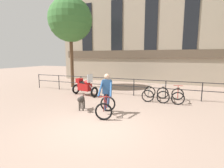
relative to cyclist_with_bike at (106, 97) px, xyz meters
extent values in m
plane|color=gray|center=(0.17, -1.38, -0.76)|extent=(60.00, 60.00, 0.00)
cylinder|color=black|center=(-7.33, 3.82, -0.24)|extent=(0.05, 0.05, 1.05)
cylinder|color=black|center=(-5.45, 3.82, -0.24)|extent=(0.05, 0.05, 1.05)
cylinder|color=black|center=(-3.58, 3.82, -0.24)|extent=(0.05, 0.05, 1.05)
cylinder|color=black|center=(-1.70, 3.82, -0.24)|extent=(0.05, 0.05, 1.05)
cylinder|color=black|center=(0.17, 3.82, -0.24)|extent=(0.05, 0.05, 1.05)
cylinder|color=black|center=(2.05, 3.82, -0.24)|extent=(0.05, 0.05, 1.05)
cylinder|color=black|center=(3.92, 3.82, -0.24)|extent=(0.05, 0.05, 1.05)
cylinder|color=black|center=(0.17, 3.82, 0.26)|extent=(15.00, 0.04, 0.04)
cylinder|color=black|center=(0.17, 3.82, -0.19)|extent=(15.00, 0.04, 0.04)
cube|color=gray|center=(0.17, 9.62, 3.74)|extent=(18.00, 0.60, 9.01)
cube|color=brown|center=(0.17, 9.26, 1.84)|extent=(17.10, 0.12, 0.70)
cube|color=black|center=(-6.13, 9.29, 4.19)|extent=(1.10, 0.06, 5.05)
cube|color=black|center=(-2.98, 9.29, 4.19)|extent=(1.10, 0.06, 5.05)
cube|color=black|center=(0.17, 9.29, 4.19)|extent=(1.10, 0.06, 5.05)
cube|color=black|center=(3.32, 9.29, 4.19)|extent=(1.10, 0.06, 5.05)
torus|color=black|center=(0.17, -0.66, -0.42)|extent=(0.68, 0.24, 0.68)
torus|color=black|center=(-0.10, 0.40, -0.42)|extent=(0.68, 0.24, 0.68)
cylinder|color=maroon|center=(0.07, -0.25, -0.19)|extent=(0.16, 0.48, 0.60)
cylinder|color=maroon|center=(-0.02, 0.07, -0.22)|extent=(0.09, 0.23, 0.52)
cylinder|color=maroon|center=(0.04, -0.15, 0.07)|extent=(0.20, 0.65, 0.10)
cylinder|color=maroon|center=(-0.05, 0.19, -0.45)|extent=(0.14, 0.44, 0.08)
cylinder|color=maroon|center=(-0.07, 0.28, -0.19)|extent=(0.09, 0.26, 0.47)
cylinder|color=maroon|center=(0.15, -0.57, -0.16)|extent=(0.08, 0.22, 0.54)
cylinder|color=maroon|center=(0.12, -0.47, 0.10)|extent=(0.47, 0.15, 0.03)
cube|color=black|center=(-0.04, 0.17, 0.06)|extent=(0.18, 0.26, 0.05)
cube|color=navy|center=(-0.04, 0.17, 0.39)|extent=(0.40, 0.30, 0.60)
sphere|color=tan|center=(-0.04, 0.17, 0.83)|extent=(0.22, 0.22, 0.22)
cylinder|color=navy|center=(-0.16, -0.21, 0.37)|extent=(0.20, 0.72, 0.60)
cylinder|color=navy|center=(0.24, -0.10, 0.37)|extent=(0.32, 0.70, 0.60)
cylinder|color=navy|center=(-0.09, 0.05, -0.25)|extent=(0.21, 0.32, 0.69)
cylinder|color=navy|center=(0.05, 0.09, -0.19)|extent=(0.16, 0.32, 0.58)
ellipsoid|color=#332D28|center=(-1.30, 0.18, -0.28)|extent=(0.40, 0.55, 0.30)
cylinder|color=#332D28|center=(-1.23, -0.01, -0.26)|extent=(0.21, 0.21, 0.17)
sphere|color=#332D28|center=(-1.17, -0.18, -0.20)|extent=(0.22, 0.22, 0.22)
cone|color=#332D28|center=(-1.14, -0.27, -0.21)|extent=(0.16, 0.16, 0.12)
cylinder|color=#332D28|center=(-1.40, 0.46, -0.22)|extent=(0.11, 0.18, 0.11)
cylinder|color=#332D28|center=(-1.32, 0.00, -0.55)|extent=(0.06, 0.06, 0.42)
cylinder|color=#332D28|center=(-1.17, 0.05, -0.55)|extent=(0.06, 0.06, 0.42)
cylinder|color=#332D28|center=(-1.43, 0.30, -0.55)|extent=(0.06, 0.06, 0.42)
cylinder|color=#332D28|center=(-1.27, 0.35, -0.55)|extent=(0.06, 0.06, 0.42)
torus|color=black|center=(-1.91, 2.61, -0.45)|extent=(0.27, 0.63, 0.62)
torus|color=black|center=(-3.47, 3.01, -0.45)|extent=(0.27, 0.63, 0.62)
cube|color=maroon|center=(-2.69, 2.81, -0.23)|extent=(0.96, 0.61, 0.44)
ellipsoid|color=maroon|center=(-2.50, 2.76, 0.07)|extent=(0.55, 0.43, 0.24)
cube|color=black|center=(-2.80, 2.84, 0.04)|extent=(0.62, 0.43, 0.10)
cylinder|color=#B2B2B7|center=(-2.11, 2.66, -0.27)|extent=(0.45, 0.17, 0.41)
cube|color=silver|center=(-2.24, 2.69, 0.34)|extent=(0.14, 0.43, 0.50)
cube|color=maroon|center=(-3.14, 2.93, 0.13)|extent=(0.40, 0.43, 0.28)
torus|color=black|center=(1.17, 3.70, -0.43)|extent=(0.66, 0.10, 0.66)
torus|color=black|center=(1.24, 2.65, -0.43)|extent=(0.66, 0.10, 0.66)
cylinder|color=#9E998E|center=(1.20, 3.29, -0.20)|extent=(0.06, 0.47, 0.58)
cylinder|color=#9E998E|center=(1.22, 2.98, -0.24)|extent=(0.05, 0.22, 0.51)
cylinder|color=#9E998E|center=(1.21, 3.20, 0.05)|extent=(0.07, 0.63, 0.10)
cylinder|color=#9E998E|center=(1.23, 2.86, -0.46)|extent=(0.05, 0.42, 0.07)
cylinder|color=#9E998E|center=(1.24, 2.77, -0.21)|extent=(0.04, 0.25, 0.46)
cylinder|color=#9E998E|center=(1.18, 3.60, -0.18)|extent=(0.04, 0.21, 0.52)
cylinder|color=#9E998E|center=(1.19, 3.51, 0.08)|extent=(0.48, 0.06, 0.03)
cube|color=black|center=(1.23, 2.88, 0.03)|extent=(0.14, 0.25, 0.05)
torus|color=black|center=(1.90, 3.70, -0.43)|extent=(0.66, 0.14, 0.66)
torus|color=black|center=(2.03, 2.65, -0.43)|extent=(0.66, 0.14, 0.66)
cylinder|color=#9E998E|center=(1.95, 3.29, -0.20)|extent=(0.09, 0.47, 0.58)
cylinder|color=#9E998E|center=(1.99, 2.98, -0.24)|extent=(0.06, 0.22, 0.51)
cylinder|color=#9E998E|center=(1.97, 3.20, 0.05)|extent=(0.11, 0.63, 0.10)
cylinder|color=#9E998E|center=(2.01, 2.86, -0.46)|extent=(0.08, 0.42, 0.07)
cylinder|color=#9E998E|center=(2.02, 2.77, -0.21)|extent=(0.05, 0.25, 0.46)
cylinder|color=#9E998E|center=(1.92, 3.60, -0.18)|extent=(0.05, 0.21, 0.52)
cylinder|color=#9E998E|center=(1.93, 3.51, 0.08)|extent=(0.48, 0.09, 0.03)
cube|color=black|center=(2.00, 2.88, 0.03)|extent=(0.15, 0.25, 0.05)
torus|color=black|center=(2.71, 3.70, -0.43)|extent=(0.66, 0.08, 0.66)
torus|color=black|center=(2.75, 2.65, -0.43)|extent=(0.66, 0.08, 0.66)
cylinder|color=maroon|center=(2.72, 3.29, -0.20)|extent=(0.05, 0.47, 0.58)
cylinder|color=maroon|center=(2.73, 2.97, -0.24)|extent=(0.04, 0.22, 0.51)
cylinder|color=maroon|center=(2.73, 3.20, 0.05)|extent=(0.05, 0.63, 0.10)
cylinder|color=maroon|center=(2.74, 2.86, -0.46)|extent=(0.04, 0.42, 0.07)
cylinder|color=maroon|center=(2.74, 2.77, -0.21)|extent=(0.03, 0.25, 0.46)
cylinder|color=maroon|center=(2.71, 3.60, -0.18)|extent=(0.03, 0.21, 0.52)
cylinder|color=maroon|center=(2.72, 3.51, 0.08)|extent=(0.48, 0.05, 0.03)
cube|color=black|center=(2.74, 2.88, 0.03)|extent=(0.13, 0.24, 0.05)
cylinder|color=brown|center=(-5.14, 5.09, 1.35)|extent=(0.26, 0.26, 4.22)
sphere|color=#386B33|center=(-5.14, 5.09, 4.36)|extent=(3.28, 3.28, 3.28)
camera|label=1|loc=(2.83, -6.47, 1.66)|focal=28.00mm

